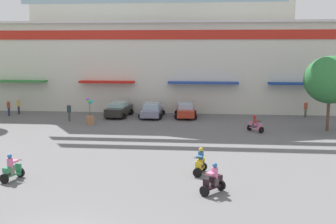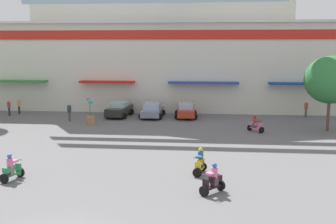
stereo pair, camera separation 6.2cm
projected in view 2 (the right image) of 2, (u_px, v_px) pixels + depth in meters
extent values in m
plane|color=slate|center=(126.00, 154.00, 27.58)|extent=(128.00, 128.00, 0.00)
cube|color=beige|center=(163.00, 66.00, 48.93)|extent=(40.99, 11.02, 9.55)
cube|color=red|center=(157.00, 35.00, 42.89)|extent=(37.71, 0.12, 0.96)
cube|color=silver|center=(157.00, 22.00, 42.63)|extent=(40.99, 0.70, 0.24)
cube|color=#327C3A|center=(16.00, 81.00, 44.71)|extent=(6.95, 1.10, 0.20)
cube|color=red|center=(107.00, 82.00, 43.72)|extent=(5.89, 1.10, 0.20)
cube|color=#244094|center=(203.00, 83.00, 42.72)|extent=(7.33, 1.10, 0.20)
cube|color=navy|center=(307.00, 84.00, 41.70)|extent=(7.55, 1.10, 0.20)
cylinder|color=brown|center=(328.00, 114.00, 34.79)|extent=(0.25, 0.25, 2.86)
ellipsoid|color=#2E7239|center=(330.00, 80.00, 34.32)|extent=(4.32, 3.97, 3.99)
cube|color=black|center=(119.00, 110.00, 41.99)|extent=(2.06, 4.60, 0.77)
cube|color=#93B9BA|center=(119.00, 104.00, 41.89)|extent=(1.66, 2.35, 0.47)
cylinder|color=black|center=(115.00, 111.00, 43.54)|extent=(0.61, 0.21, 0.60)
cylinder|color=black|center=(131.00, 112.00, 43.25)|extent=(0.61, 0.21, 0.60)
cylinder|color=black|center=(107.00, 116.00, 40.84)|extent=(0.61, 0.21, 0.60)
cylinder|color=black|center=(124.00, 116.00, 40.54)|extent=(0.61, 0.21, 0.60)
cube|color=gray|center=(152.00, 112.00, 41.50)|extent=(1.83, 4.25, 0.65)
cube|color=#99ACC4|center=(152.00, 106.00, 41.40)|extent=(1.57, 2.13, 0.56)
cylinder|color=black|center=(145.00, 112.00, 42.93)|extent=(0.60, 0.17, 0.60)
cylinder|color=black|center=(163.00, 113.00, 42.76)|extent=(0.60, 0.17, 0.60)
cylinder|color=black|center=(141.00, 117.00, 40.34)|extent=(0.60, 0.17, 0.60)
cylinder|color=black|center=(160.00, 117.00, 40.17)|extent=(0.60, 0.17, 0.60)
cube|color=#AC301F|center=(186.00, 112.00, 41.38)|extent=(1.93, 4.18, 0.69)
cube|color=#9DB5CF|center=(186.00, 106.00, 41.28)|extent=(1.57, 2.13, 0.55)
cylinder|color=black|center=(178.00, 113.00, 42.71)|extent=(0.61, 0.20, 0.60)
cylinder|color=black|center=(194.00, 113.00, 42.65)|extent=(0.61, 0.20, 0.60)
cylinder|color=black|center=(177.00, 117.00, 40.21)|extent=(0.61, 0.20, 0.60)
cylinder|color=black|center=(195.00, 117.00, 40.15)|extent=(0.61, 0.20, 0.60)
cylinder|color=black|center=(20.00, 172.00, 22.72)|extent=(0.54, 0.29, 0.52)
cylinder|color=black|center=(4.00, 179.00, 21.63)|extent=(0.54, 0.29, 0.52)
cube|color=#297C4D|center=(12.00, 174.00, 22.16)|extent=(0.57, 1.09, 0.10)
cube|color=#297C4D|center=(9.00, 169.00, 21.91)|extent=(0.48, 0.73, 0.28)
cube|color=#297C4D|center=(18.00, 169.00, 22.58)|extent=(0.35, 0.23, 0.66)
cylinder|color=black|center=(18.00, 160.00, 22.51)|extent=(0.51, 0.19, 0.04)
cube|color=slate|center=(10.00, 171.00, 22.02)|extent=(0.39, 0.36, 0.36)
cylinder|color=#D86994|center=(10.00, 163.00, 21.95)|extent=(0.40, 0.40, 0.53)
sphere|color=#2C68A9|center=(9.00, 156.00, 21.89)|extent=(0.25, 0.25, 0.25)
cube|color=#D86994|center=(13.00, 161.00, 22.18)|extent=(0.45, 0.52, 0.10)
cylinder|color=black|center=(197.00, 173.00, 22.64)|extent=(0.54, 0.26, 0.52)
cylinder|color=black|center=(202.00, 167.00, 23.74)|extent=(0.54, 0.26, 0.52)
cube|color=gold|center=(200.00, 169.00, 23.18)|extent=(0.51, 1.08, 0.10)
cube|color=gold|center=(201.00, 161.00, 23.32)|extent=(0.44, 0.71, 0.28)
cube|color=gold|center=(198.00, 168.00, 22.71)|extent=(0.34, 0.21, 0.71)
cylinder|color=black|center=(198.00, 158.00, 22.60)|extent=(0.51, 0.15, 0.04)
cube|color=#302F51|center=(201.00, 163.00, 23.25)|extent=(0.37, 0.34, 0.36)
cylinder|color=#325E8A|center=(201.00, 156.00, 23.18)|extent=(0.38, 0.38, 0.51)
sphere|color=gold|center=(201.00, 149.00, 23.12)|extent=(0.25, 0.25, 0.25)
cube|color=#325E8A|center=(199.00, 157.00, 22.93)|extent=(0.43, 0.51, 0.10)
cylinder|color=black|center=(204.00, 191.00, 19.76)|extent=(0.49, 0.45, 0.52)
cylinder|color=black|center=(221.00, 185.00, 20.60)|extent=(0.49, 0.45, 0.52)
cube|color=black|center=(212.00, 187.00, 20.17)|extent=(0.93, 1.01, 0.10)
cube|color=black|center=(216.00, 179.00, 20.26)|extent=(0.69, 0.73, 0.28)
cube|color=black|center=(206.00, 186.00, 19.80)|extent=(0.33, 0.32, 0.68)
cylinder|color=black|center=(206.00, 175.00, 19.70)|extent=(0.42, 0.37, 0.04)
cube|color=#4B3D3E|center=(214.00, 181.00, 20.21)|extent=(0.43, 0.42, 0.36)
cylinder|color=#D66A97|center=(214.00, 173.00, 20.14)|extent=(0.45, 0.45, 0.53)
sphere|color=#2D65A8|center=(214.00, 165.00, 20.08)|extent=(0.25, 0.25, 0.25)
cube|color=#D66A97|center=(211.00, 173.00, 19.95)|extent=(0.55, 0.56, 0.10)
cylinder|color=black|center=(262.00, 130.00, 34.07)|extent=(0.48, 0.45, 0.52)
cylinder|color=black|center=(250.00, 128.00, 35.11)|extent=(0.48, 0.45, 0.52)
cube|color=pink|center=(256.00, 128.00, 34.58)|extent=(0.98, 1.04, 0.10)
cube|color=pink|center=(254.00, 124.00, 34.72)|extent=(0.71, 0.74, 0.28)
cube|color=pink|center=(260.00, 128.00, 34.15)|extent=(0.33, 0.32, 0.63)
cylinder|color=black|center=(261.00, 121.00, 34.04)|extent=(0.41, 0.37, 0.04)
cube|color=#414546|center=(254.00, 126.00, 34.65)|extent=(0.43, 0.42, 0.36)
cylinder|color=brown|center=(255.00, 121.00, 34.59)|extent=(0.45, 0.45, 0.49)
sphere|color=red|center=(255.00, 116.00, 34.53)|extent=(0.25, 0.25, 0.25)
cube|color=brown|center=(257.00, 121.00, 34.35)|extent=(0.55, 0.55, 0.10)
cylinder|color=#4D513F|center=(306.00, 113.00, 41.53)|extent=(0.30, 0.30, 0.86)
cylinder|color=#9F402C|center=(306.00, 106.00, 41.41)|extent=(0.49, 0.49, 0.62)
sphere|color=tan|center=(306.00, 102.00, 41.34)|extent=(0.23, 0.23, 0.23)
cylinder|color=#282552|center=(9.00, 112.00, 42.48)|extent=(0.24, 0.24, 0.85)
cylinder|color=#A43E2B|center=(9.00, 105.00, 42.36)|extent=(0.39, 0.39, 0.59)
sphere|color=tan|center=(9.00, 101.00, 42.30)|extent=(0.22, 0.22, 0.22)
cylinder|color=#454A4A|center=(70.00, 117.00, 39.40)|extent=(0.33, 0.33, 0.89)
cylinder|color=#24363E|center=(69.00, 109.00, 39.28)|extent=(0.53, 0.53, 0.63)
sphere|color=tan|center=(69.00, 105.00, 39.22)|extent=(0.20, 0.20, 0.20)
cylinder|color=#2E253B|center=(19.00, 110.00, 43.61)|extent=(0.29, 0.29, 0.84)
cylinder|color=gold|center=(19.00, 103.00, 43.50)|extent=(0.47, 0.47, 0.60)
sphere|color=tan|center=(19.00, 100.00, 43.43)|extent=(0.20, 0.20, 0.20)
cube|color=#A46F4D|center=(90.00, 120.00, 37.99)|extent=(0.95, 1.08, 0.75)
cylinder|color=#4C4C4C|center=(90.00, 110.00, 37.83)|extent=(0.04, 0.04, 1.20)
sphere|color=#37A4DD|center=(92.00, 102.00, 37.68)|extent=(0.28, 0.28, 0.28)
sphere|color=#34A9D1|center=(90.00, 102.00, 37.87)|extent=(0.37, 0.37, 0.37)
sphere|color=#A746C5|center=(88.00, 99.00, 37.68)|extent=(0.31, 0.31, 0.31)
sphere|color=#48C949|center=(89.00, 101.00, 37.58)|extent=(0.29, 0.29, 0.29)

